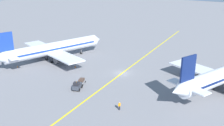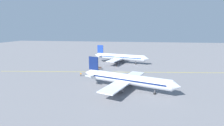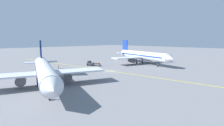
{
  "view_description": "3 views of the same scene",
  "coord_description": "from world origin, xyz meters",
  "px_view_note": "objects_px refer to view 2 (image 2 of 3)",
  "views": [
    {
      "loc": [
        34.99,
        -54.68,
        25.31
      ],
      "look_at": [
        -1.86,
        -2.05,
        3.07
      ],
      "focal_mm": 42.0,
      "sensor_mm": 36.0,
      "label": 1
    },
    {
      "loc": [
        82.88,
        8.79,
        20.94
      ],
      "look_at": [
        2.83,
        -3.9,
        4.97
      ],
      "focal_mm": 28.0,
      "sensor_mm": 36.0,
      "label": 2
    },
    {
      "loc": [
        40.83,
        43.72,
        10.9
      ],
      "look_at": [
        0.11,
        1.55,
        2.94
      ],
      "focal_mm": 28.0,
      "sensor_mm": 36.0,
      "label": 3
    }
  ],
  "objects_px": {
    "baggage_tug_dark": "(94,68)",
    "ground_crew_worker": "(81,74)",
    "traffic_cone_near_nose": "(116,66)",
    "airplane_adjacent_stand": "(126,79)",
    "airplane_at_gate": "(120,57)",
    "baggage_cart_trailing": "(100,68)",
    "traffic_cone_mid_apron": "(105,61)"
  },
  "relations": [
    {
      "from": "baggage_tug_dark",
      "to": "ground_crew_worker",
      "type": "bearing_deg",
      "value": -10.19
    },
    {
      "from": "ground_crew_worker",
      "to": "traffic_cone_near_nose",
      "type": "xyz_separation_m",
      "value": [
        -23.44,
        12.93,
        -0.63
      ]
    },
    {
      "from": "airplane_adjacent_stand",
      "to": "ground_crew_worker",
      "type": "height_order",
      "value": "airplane_adjacent_stand"
    },
    {
      "from": "airplane_at_gate",
      "to": "traffic_cone_near_nose",
      "type": "bearing_deg",
      "value": -5.57
    },
    {
      "from": "baggage_cart_trailing",
      "to": "ground_crew_worker",
      "type": "relative_size",
      "value": 1.75
    },
    {
      "from": "baggage_cart_trailing",
      "to": "airplane_at_gate",
      "type": "bearing_deg",
      "value": 155.47
    },
    {
      "from": "airplane_adjacent_stand",
      "to": "baggage_tug_dark",
      "type": "height_order",
      "value": "airplane_adjacent_stand"
    },
    {
      "from": "airplane_at_gate",
      "to": "baggage_tug_dark",
      "type": "height_order",
      "value": "airplane_at_gate"
    },
    {
      "from": "baggage_tug_dark",
      "to": "traffic_cone_mid_apron",
      "type": "xyz_separation_m",
      "value": [
        -23.77,
        1.28,
        -0.63
      ]
    },
    {
      "from": "baggage_cart_trailing",
      "to": "traffic_cone_near_nose",
      "type": "bearing_deg",
      "value": 139.93
    },
    {
      "from": "airplane_adjacent_stand",
      "to": "baggage_tug_dark",
      "type": "xyz_separation_m",
      "value": [
        -27.42,
        -19.09,
        -2.81
      ]
    },
    {
      "from": "airplane_at_gate",
      "to": "baggage_tug_dark",
      "type": "xyz_separation_m",
      "value": [
        20.01,
        -11.52,
        -2.81
      ]
    },
    {
      "from": "baggage_tug_dark",
      "to": "ground_crew_worker",
      "type": "xyz_separation_m",
      "value": [
        13.09,
        -2.35,
        0.01
      ]
    },
    {
      "from": "airplane_at_gate",
      "to": "airplane_adjacent_stand",
      "type": "bearing_deg",
      "value": 9.06
    },
    {
      "from": "baggage_tug_dark",
      "to": "baggage_cart_trailing",
      "type": "bearing_deg",
      "value": 114.13
    },
    {
      "from": "airplane_adjacent_stand",
      "to": "traffic_cone_mid_apron",
      "type": "height_order",
      "value": "airplane_adjacent_stand"
    },
    {
      "from": "airplane_adjacent_stand",
      "to": "ground_crew_worker",
      "type": "distance_m",
      "value": 25.94
    },
    {
      "from": "ground_crew_worker",
      "to": "traffic_cone_mid_apron",
      "type": "bearing_deg",
      "value": 174.37
    },
    {
      "from": "airplane_adjacent_stand",
      "to": "traffic_cone_mid_apron",
      "type": "xyz_separation_m",
      "value": [
        -51.19,
        -17.81,
        -3.43
      ]
    },
    {
      "from": "baggage_tug_dark",
      "to": "airplane_adjacent_stand",
      "type": "bearing_deg",
      "value": 34.85
    },
    {
      "from": "ground_crew_worker",
      "to": "traffic_cone_near_nose",
      "type": "relative_size",
      "value": 3.05
    },
    {
      "from": "airplane_at_gate",
      "to": "baggage_tug_dark",
      "type": "bearing_deg",
      "value": -29.94
    },
    {
      "from": "baggage_cart_trailing",
      "to": "traffic_cone_mid_apron",
      "type": "height_order",
      "value": "baggage_cart_trailing"
    },
    {
      "from": "airplane_adjacent_stand",
      "to": "ground_crew_worker",
      "type": "relative_size",
      "value": 20.53
    },
    {
      "from": "ground_crew_worker",
      "to": "traffic_cone_near_nose",
      "type": "distance_m",
      "value": 26.78
    },
    {
      "from": "baggage_tug_dark",
      "to": "baggage_cart_trailing",
      "type": "distance_m",
      "value": 3.3
    },
    {
      "from": "baggage_tug_dark",
      "to": "traffic_cone_near_nose",
      "type": "distance_m",
      "value": 14.81
    },
    {
      "from": "airplane_at_gate",
      "to": "ground_crew_worker",
      "type": "relative_size",
      "value": 20.88
    },
    {
      "from": "traffic_cone_near_nose",
      "to": "traffic_cone_mid_apron",
      "type": "distance_m",
      "value": 16.33
    },
    {
      "from": "baggage_tug_dark",
      "to": "traffic_cone_mid_apron",
      "type": "distance_m",
      "value": 23.82
    },
    {
      "from": "airplane_adjacent_stand",
      "to": "airplane_at_gate",
      "type": "bearing_deg",
      "value": -170.94
    },
    {
      "from": "airplane_adjacent_stand",
      "to": "baggage_cart_trailing",
      "type": "relative_size",
      "value": 11.71
    }
  ]
}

